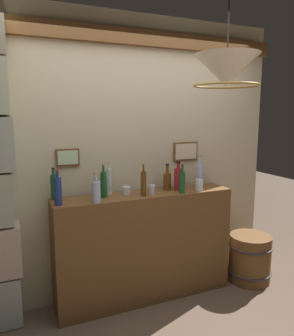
{
  "coord_description": "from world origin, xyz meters",
  "views": [
    {
      "loc": [
        -1.17,
        -1.89,
        1.78
      ],
      "look_at": [
        0.0,
        0.8,
        1.3
      ],
      "focal_mm": 34.87,
      "sensor_mm": 36.0,
      "label": 1
    }
  ],
  "objects_px": {
    "liquor_bottle_scotch": "(182,182)",
    "liquor_bottle_tequila": "(96,191)",
    "glass_tumbler_shot": "(127,190)",
    "liquor_bottle_brandy": "(104,184)",
    "liquor_bottle_sherry": "(167,180)",
    "liquor_bottle_amaro": "(200,174)",
    "glass_tumbler_rocks": "(152,189)",
    "wooden_barrel": "(250,258)",
    "liquor_bottle_vodka": "(109,181)",
    "liquor_bottle_mezcal": "(178,179)",
    "glass_tumbler_highball": "(199,185)",
    "liquor_bottle_gin": "(143,183)",
    "liquor_bottle_rum": "(54,186)",
    "pendant_lamp": "(227,71)",
    "liquor_bottle_bourbon": "(58,191)"
  },
  "relations": [
    {
      "from": "liquor_bottle_rum",
      "to": "liquor_bottle_tequila",
      "type": "xyz_separation_m",
      "value": [
        0.31,
        -0.24,
        -0.02
      ]
    },
    {
      "from": "glass_tumbler_highball",
      "to": "pendant_lamp",
      "type": "height_order",
      "value": "pendant_lamp"
    },
    {
      "from": "liquor_bottle_bourbon",
      "to": "pendant_lamp",
      "type": "relative_size",
      "value": 0.46
    },
    {
      "from": "wooden_barrel",
      "to": "glass_tumbler_shot",
      "type": "bearing_deg",
      "value": 171.37
    },
    {
      "from": "liquor_bottle_bourbon",
      "to": "pendant_lamp",
      "type": "xyz_separation_m",
      "value": [
        1.15,
        -0.64,
        0.92
      ]
    },
    {
      "from": "liquor_bottle_sherry",
      "to": "liquor_bottle_amaro",
      "type": "xyz_separation_m",
      "value": [
        0.35,
        -0.04,
        0.04
      ]
    },
    {
      "from": "liquor_bottle_tequila",
      "to": "wooden_barrel",
      "type": "xyz_separation_m",
      "value": [
        1.66,
        -0.02,
        -0.89
      ]
    },
    {
      "from": "glass_tumbler_shot",
      "to": "liquor_bottle_brandy",
      "type": "bearing_deg",
      "value": -171.88
    },
    {
      "from": "liquor_bottle_bourbon",
      "to": "wooden_barrel",
      "type": "xyz_separation_m",
      "value": [
        1.96,
        -0.08,
        -0.91
      ]
    },
    {
      "from": "liquor_bottle_vodka",
      "to": "glass_tumbler_rocks",
      "type": "relative_size",
      "value": 3.55
    },
    {
      "from": "liquor_bottle_bourbon",
      "to": "liquor_bottle_brandy",
      "type": "relative_size",
      "value": 0.97
    },
    {
      "from": "liquor_bottle_sherry",
      "to": "wooden_barrel",
      "type": "height_order",
      "value": "liquor_bottle_sherry"
    },
    {
      "from": "liquor_bottle_brandy",
      "to": "glass_tumbler_shot",
      "type": "relative_size",
      "value": 4.21
    },
    {
      "from": "liquor_bottle_bourbon",
      "to": "liquor_bottle_scotch",
      "type": "xyz_separation_m",
      "value": [
        1.13,
        -0.04,
        -0.01
      ]
    },
    {
      "from": "liquor_bottle_scotch",
      "to": "liquor_bottle_sherry",
      "type": "height_order",
      "value": "liquor_bottle_scotch"
    },
    {
      "from": "glass_tumbler_rocks",
      "to": "glass_tumbler_highball",
      "type": "distance_m",
      "value": 0.48
    },
    {
      "from": "liquor_bottle_scotch",
      "to": "liquor_bottle_vodka",
      "type": "bearing_deg",
      "value": 159.98
    },
    {
      "from": "liquor_bottle_gin",
      "to": "liquor_bottle_rum",
      "type": "bearing_deg",
      "value": 166.29
    },
    {
      "from": "pendant_lamp",
      "to": "wooden_barrel",
      "type": "distance_m",
      "value": 2.09
    },
    {
      "from": "liquor_bottle_vodka",
      "to": "liquor_bottle_mezcal",
      "type": "bearing_deg",
      "value": -10.02
    },
    {
      "from": "liquor_bottle_amaro",
      "to": "glass_tumbler_rocks",
      "type": "relative_size",
      "value": 3.78
    },
    {
      "from": "liquor_bottle_brandy",
      "to": "liquor_bottle_vodka",
      "type": "bearing_deg",
      "value": 50.18
    },
    {
      "from": "liquor_bottle_amaro",
      "to": "liquor_bottle_mezcal",
      "type": "distance_m",
      "value": 0.26
    },
    {
      "from": "liquor_bottle_vodka",
      "to": "glass_tumbler_shot",
      "type": "distance_m",
      "value": 0.18
    },
    {
      "from": "liquor_bottle_amaro",
      "to": "liquor_bottle_scotch",
      "type": "bearing_deg",
      "value": -154.0
    },
    {
      "from": "liquor_bottle_tequila",
      "to": "glass_tumbler_rocks",
      "type": "xyz_separation_m",
      "value": [
        0.55,
        0.08,
        -0.06
      ]
    },
    {
      "from": "liquor_bottle_vodka",
      "to": "liquor_bottle_rum",
      "type": "xyz_separation_m",
      "value": [
        -0.5,
        -0.0,
        -0.01
      ]
    },
    {
      "from": "pendant_lamp",
      "to": "liquor_bottle_scotch",
      "type": "bearing_deg",
      "value": 91.35
    },
    {
      "from": "liquor_bottle_rum",
      "to": "liquor_bottle_tequila",
      "type": "height_order",
      "value": "liquor_bottle_rum"
    },
    {
      "from": "liquor_bottle_scotch",
      "to": "liquor_bottle_tequila",
      "type": "relative_size",
      "value": 1.11
    },
    {
      "from": "glass_tumbler_highball",
      "to": "glass_tumbler_shot",
      "type": "bearing_deg",
      "value": 168.06
    },
    {
      "from": "liquor_bottle_sherry",
      "to": "glass_tumbler_rocks",
      "type": "relative_size",
      "value": 2.98
    },
    {
      "from": "liquor_bottle_brandy",
      "to": "liquor_bottle_amaro",
      "type": "relative_size",
      "value": 0.93
    },
    {
      "from": "liquor_bottle_scotch",
      "to": "liquor_bottle_mezcal",
      "type": "xyz_separation_m",
      "value": [
        0.02,
        0.12,
        0.01
      ]
    },
    {
      "from": "liquor_bottle_brandy",
      "to": "pendant_lamp",
      "type": "bearing_deg",
      "value": -44.78
    },
    {
      "from": "liquor_bottle_gin",
      "to": "glass_tumbler_shot",
      "type": "height_order",
      "value": "liquor_bottle_gin"
    },
    {
      "from": "liquor_bottle_rum",
      "to": "pendant_lamp",
      "type": "height_order",
      "value": "pendant_lamp"
    },
    {
      "from": "liquor_bottle_sherry",
      "to": "liquor_bottle_tequila",
      "type": "height_order",
      "value": "liquor_bottle_tequila"
    },
    {
      "from": "liquor_bottle_mezcal",
      "to": "pendant_lamp",
      "type": "height_order",
      "value": "pendant_lamp"
    },
    {
      "from": "liquor_bottle_bourbon",
      "to": "glass_tumbler_shot",
      "type": "height_order",
      "value": "liquor_bottle_bourbon"
    },
    {
      "from": "liquor_bottle_amaro",
      "to": "wooden_barrel",
      "type": "distance_m",
      "value": 1.09
    },
    {
      "from": "liquor_bottle_scotch",
      "to": "liquor_bottle_mezcal",
      "type": "height_order",
      "value": "liquor_bottle_scotch"
    },
    {
      "from": "liquor_bottle_vodka",
      "to": "pendant_lamp",
      "type": "bearing_deg",
      "value": -51.63
    },
    {
      "from": "liquor_bottle_brandy",
      "to": "glass_tumbler_highball",
      "type": "height_order",
      "value": "liquor_bottle_brandy"
    },
    {
      "from": "liquor_bottle_rum",
      "to": "liquor_bottle_brandy",
      "type": "bearing_deg",
      "value": -13.09
    },
    {
      "from": "liquor_bottle_scotch",
      "to": "liquor_bottle_gin",
      "type": "xyz_separation_m",
      "value": [
        -0.38,
        0.05,
        0.01
      ]
    },
    {
      "from": "liquor_bottle_brandy",
      "to": "liquor_bottle_gin",
      "type": "relative_size",
      "value": 1.01
    },
    {
      "from": "liquor_bottle_sherry",
      "to": "glass_tumbler_highball",
      "type": "relative_size",
      "value": 2.38
    },
    {
      "from": "glass_tumbler_highball",
      "to": "liquor_bottle_tequila",
      "type": "bearing_deg",
      "value": -178.35
    },
    {
      "from": "liquor_bottle_vodka",
      "to": "liquor_bottle_bourbon",
      "type": "bearing_deg",
      "value": -158.93
    }
  ]
}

